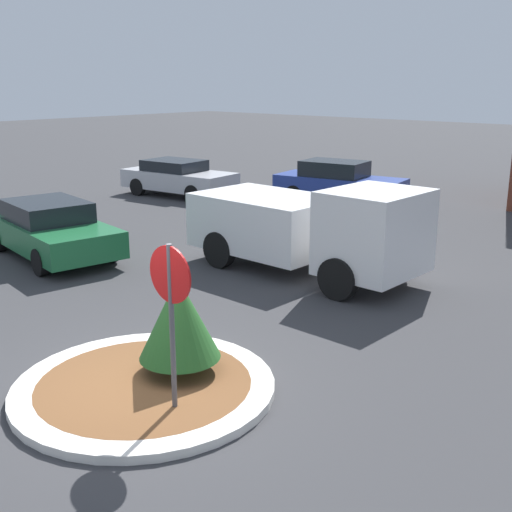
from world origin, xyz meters
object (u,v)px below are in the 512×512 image
Objects in this scene: parked_sedan_green at (51,229)px; parked_sedan_blue at (338,182)px; utility_truck at (307,227)px; parked_sedan_silver at (178,177)px; stop_sign at (171,298)px.

parked_sedan_blue is (1.29, 10.76, 0.05)m from parked_sedan_green.
parked_sedan_silver is (-9.86, 4.91, -0.39)m from utility_truck.
utility_truck is at bearing -69.80° from parked_sedan_blue.
parked_sedan_green is 0.98× the size of parked_sedan_blue.
stop_sign is at bearing -66.55° from utility_truck.
parked_sedan_green is at bearing -106.41° from parked_sedan_blue.
parked_sedan_blue is at bearing 120.82° from utility_truck.
parked_sedan_green is 9.00m from parked_sedan_silver.
parked_sedan_silver is at bearing -162.56° from parked_sedan_blue.
stop_sign is 0.50× the size of parked_sedan_silver.
utility_truck is at bearing 112.43° from stop_sign.
parked_sedan_green reaches higher than parked_sedan_silver.
parked_sedan_green is (-5.69, -3.07, -0.39)m from utility_truck.
stop_sign reaches higher than parked_sedan_silver.
stop_sign is 0.50× the size of parked_sedan_green.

